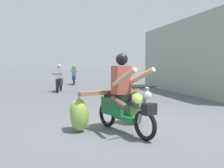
{
  "coord_description": "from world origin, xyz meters",
  "views": [
    {
      "loc": [
        -1.47,
        -4.88,
        1.34
      ],
      "look_at": [
        -0.11,
        0.65,
        0.9
      ],
      "focal_mm": 38.83,
      "sensor_mm": 36.0,
      "label": 1
    }
  ],
  "objects": [
    {
      "name": "ground_plane",
      "position": [
        0.0,
        0.0,
        0.0
      ],
      "size": [
        120.0,
        120.0,
        0.0
      ],
      "primitive_type": "plane",
      "color": "#56595E"
    },
    {
      "name": "motorbike_main_loaded",
      "position": [
        -0.19,
        -0.02,
        0.53
      ],
      "size": [
        1.81,
        1.84,
        1.58
      ],
      "color": "black",
      "rests_on": "ground"
    },
    {
      "name": "motorbike_distant_ahead_left",
      "position": [
        -0.01,
        12.2,
        0.57
      ],
      "size": [
        0.5,
        1.62,
        1.4
      ],
      "color": "black",
      "rests_on": "ground"
    },
    {
      "name": "motorbike_distant_ahead_right",
      "position": [
        -1.14,
        7.78,
        0.57
      ],
      "size": [
        0.56,
        1.61,
        1.4
      ],
      "color": "black",
      "rests_on": "ground"
    },
    {
      "name": "shopfront_building",
      "position": [
        6.32,
        5.78,
        1.75
      ],
      "size": [
        3.64,
        8.81,
        3.51
      ],
      "color": "gray",
      "rests_on": "ground"
    }
  ]
}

